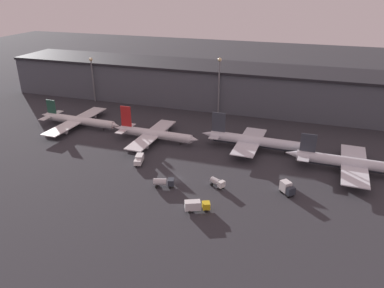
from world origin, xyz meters
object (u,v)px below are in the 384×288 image
(service_vehicle_2, at_px, (287,188))
(service_vehicle_5, at_px, (164,182))
(service_vehicle_4, at_px, (196,205))
(airplane_1, at_px, (154,134))
(airplane_2, at_px, (253,141))
(airplane_3, at_px, (359,165))
(service_vehicle_3, at_px, (217,182))
(airplane_0, at_px, (78,120))
(service_vehicle_1, at_px, (139,159))

(service_vehicle_2, height_order, service_vehicle_5, service_vehicle_2)
(service_vehicle_4, distance_m, service_vehicle_5, 16.71)
(airplane_1, bearing_deg, airplane_2, 7.93)
(service_vehicle_2, relative_size, service_vehicle_5, 0.77)
(airplane_3, distance_m, service_vehicle_5, 65.00)
(airplane_1, bearing_deg, airplane_3, -1.20)
(service_vehicle_3, bearing_deg, airplane_0, -173.89)
(service_vehicle_1, height_order, service_vehicle_2, service_vehicle_2)
(airplane_1, xyz_separation_m, service_vehicle_3, (33.40, -27.57, -1.33))
(airplane_1, height_order, airplane_2, airplane_2)
(service_vehicle_3, bearing_deg, service_vehicle_4, -68.57)
(airplane_0, height_order, service_vehicle_3, airplane_0)
(service_vehicle_5, bearing_deg, service_vehicle_3, 1.33)
(service_vehicle_1, relative_size, service_vehicle_4, 0.90)
(airplane_3, distance_m, service_vehicle_2, 29.88)
(service_vehicle_4, bearing_deg, service_vehicle_5, 121.38)
(service_vehicle_3, bearing_deg, airplane_1, 170.49)
(service_vehicle_3, relative_size, service_vehicle_5, 0.78)
(airplane_1, bearing_deg, service_vehicle_2, -22.67)
(airplane_1, xyz_separation_m, airplane_2, (38.93, 4.02, 0.47))
(service_vehicle_2, relative_size, service_vehicle_4, 0.71)
(airplane_2, bearing_deg, service_vehicle_4, -97.48)
(service_vehicle_1, distance_m, service_vehicle_2, 51.43)
(airplane_0, bearing_deg, service_vehicle_1, -28.83)
(airplane_1, relative_size, service_vehicle_1, 5.61)
(airplane_0, relative_size, service_vehicle_4, 5.52)
(airplane_1, relative_size, airplane_3, 0.76)
(airplane_0, bearing_deg, service_vehicle_2, -15.44)
(service_vehicle_1, relative_size, service_vehicle_5, 0.98)
(airplane_3, xyz_separation_m, service_vehicle_5, (-58.42, -28.46, -1.67))
(service_vehicle_5, bearing_deg, service_vehicle_1, 122.68)
(airplane_2, xyz_separation_m, service_vehicle_5, (-21.48, -36.77, -1.72))
(service_vehicle_3, bearing_deg, service_vehicle_1, -163.19)
(airplane_2, height_order, service_vehicle_1, airplane_2)
(service_vehicle_1, height_order, service_vehicle_3, service_vehicle_1)
(airplane_3, bearing_deg, service_vehicle_4, -137.59)
(service_vehicle_4, bearing_deg, airplane_2, 56.68)
(airplane_1, xyz_separation_m, service_vehicle_2, (54.36, -25.01, -0.82))
(airplane_1, xyz_separation_m, airplane_3, (75.86, -4.29, 0.42))
(airplane_0, xyz_separation_m, service_vehicle_3, (71.21, -31.59, -1.28))
(airplane_3, distance_m, service_vehicle_1, 74.52)
(airplane_0, bearing_deg, airplane_2, 2.04)
(airplane_0, distance_m, service_vehicle_5, 66.38)
(service_vehicle_5, bearing_deg, service_vehicle_2, -4.81)
(airplane_2, relative_size, service_vehicle_4, 5.62)
(airplane_0, height_order, airplane_1, airplane_1)
(airplane_3, bearing_deg, airplane_2, 169.36)
(service_vehicle_5, bearing_deg, airplane_3, 9.32)
(airplane_1, height_order, service_vehicle_3, airplane_1)
(service_vehicle_2, relative_size, service_vehicle_3, 0.99)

